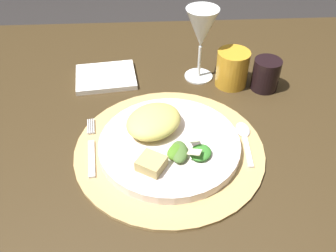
{
  "coord_description": "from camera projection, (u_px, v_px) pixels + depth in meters",
  "views": [
    {
      "loc": [
        -0.04,
        -0.61,
        1.26
      ],
      "look_at": [
        -0.01,
        -0.05,
        0.76
      ],
      "focal_mm": 39.42,
      "sensor_mm": 36.0,
      "label": 1
    }
  ],
  "objects": [
    {
      "name": "amber_tumbler",
      "position": [
        232.0,
        68.0,
        0.87
      ],
      "size": [
        0.08,
        0.08,
        0.09
      ],
      "primitive_type": "cylinder",
      "color": "gold",
      "rests_on": "dining_table"
    },
    {
      "name": "wine_glass",
      "position": [
        201.0,
        30.0,
        0.84
      ],
      "size": [
        0.08,
        0.08,
        0.18
      ],
      "color": "silver",
      "rests_on": "dining_table"
    },
    {
      "name": "dark_tumbler",
      "position": [
        266.0,
        74.0,
        0.86
      ],
      "size": [
        0.06,
        0.06,
        0.08
      ],
      "primitive_type": "cylinder",
      "color": "black",
      "rests_on": "dining_table"
    },
    {
      "name": "spoon",
      "position": [
        244.0,
        135.0,
        0.75
      ],
      "size": [
        0.03,
        0.13,
        0.01
      ],
      "color": "silver",
      "rests_on": "placemat"
    },
    {
      "name": "fork",
      "position": [
        91.0,
        149.0,
        0.72
      ],
      "size": [
        0.03,
        0.16,
        0.0
      ],
      "color": "silver",
      "rests_on": "placemat"
    },
    {
      "name": "placemat",
      "position": [
        169.0,
        149.0,
        0.73
      ],
      "size": [
        0.37,
        0.37,
        0.01
      ],
      "primitive_type": "cylinder",
      "color": "tan",
      "rests_on": "dining_table"
    },
    {
      "name": "dinner_plate",
      "position": [
        169.0,
        145.0,
        0.72
      ],
      "size": [
        0.28,
        0.28,
        0.02
      ],
      "primitive_type": "cylinder",
      "color": "silver",
      "rests_on": "placemat"
    },
    {
      "name": "dining_table",
      "position": [
        171.0,
        160.0,
        0.89
      ],
      "size": [
        1.22,
        0.95,
        0.74
      ],
      "color": "#3A2B18",
      "rests_on": "ground"
    },
    {
      "name": "salad_greens",
      "position": [
        184.0,
        152.0,
        0.68
      ],
      "size": [
        0.1,
        0.06,
        0.03
      ],
      "color": "#357D2A",
      "rests_on": "dinner_plate"
    },
    {
      "name": "napkin",
      "position": [
        106.0,
        77.0,
        0.91
      ],
      "size": [
        0.16,
        0.14,
        0.01
      ],
      "primitive_type": "cube",
      "rotation": [
        0.0,
        0.0,
        0.12
      ],
      "color": "white",
      "rests_on": "dining_table"
    },
    {
      "name": "pasta_serving",
      "position": [
        154.0,
        121.0,
        0.73
      ],
      "size": [
        0.15,
        0.15,
        0.04
      ],
      "primitive_type": "ellipsoid",
      "rotation": [
        0.0,
        0.0,
        0.81
      ],
      "color": "#D5C662",
      "rests_on": "dinner_plate"
    },
    {
      "name": "bread_piece",
      "position": [
        151.0,
        163.0,
        0.66
      ],
      "size": [
        0.06,
        0.06,
        0.02
      ],
      "primitive_type": "cube",
      "rotation": [
        0.0,
        0.0,
        2.59
      ],
      "color": "tan",
      "rests_on": "dinner_plate"
    }
  ]
}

